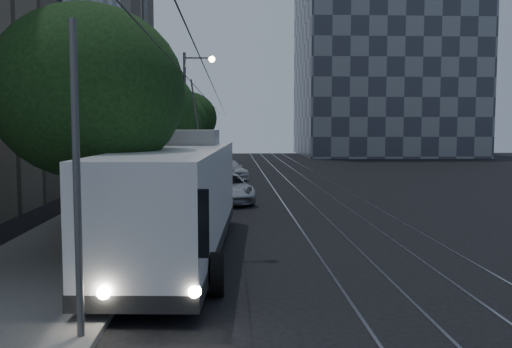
{
  "coord_description": "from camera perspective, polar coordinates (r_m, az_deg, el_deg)",
  "views": [
    {
      "loc": [
        -2.49,
        -20.53,
        4.11
      ],
      "look_at": [
        -1.39,
        3.41,
        2.01
      ],
      "focal_mm": 40.0,
      "sensor_mm": 36.0,
      "label": 1
    }
  ],
  "objects": [
    {
      "name": "ground",
      "position": [
        21.08,
        4.24,
        -6.25
      ],
      "size": [
        120.0,
        120.0,
        0.0
      ],
      "primitive_type": "plane",
      "color": "black",
      "rests_on": "ground"
    },
    {
      "name": "sidewalk",
      "position": [
        41.03,
        -9.62,
        -0.71
      ],
      "size": [
        5.0,
        90.0,
        0.15
      ],
      "primitive_type": "cube",
      "color": "#65635E",
      "rests_on": "ground"
    },
    {
      "name": "tram_rails",
      "position": [
        41.04,
        4.37,
        -0.75
      ],
      "size": [
        4.52,
        90.0,
        0.02
      ],
      "color": "gray",
      "rests_on": "ground"
    },
    {
      "name": "overhead_wires",
      "position": [
        40.61,
        -6.15,
        4.07
      ],
      "size": [
        2.23,
        90.0,
        6.0
      ],
      "color": "black",
      "rests_on": "ground"
    },
    {
      "name": "building_distant_right",
      "position": [
        78.65,
        12.71,
        10.64
      ],
      "size": [
        22.0,
        18.0,
        24.0
      ],
      "primitive_type": "cube",
      "color": "#383B47",
      "rests_on": "ground"
    },
    {
      "name": "trolleybus",
      "position": [
        17.87,
        -7.77,
        -2.47
      ],
      "size": [
        3.47,
        13.14,
        5.63
      ],
      "rotation": [
        0.0,
        0.0,
        -0.06
      ],
      "color": "silver",
      "rests_on": "ground"
    },
    {
      "name": "pickup_silver",
      "position": [
        30.12,
        -3.01,
        -1.4
      ],
      "size": [
        3.23,
        5.71,
        1.5
      ],
      "primitive_type": "imported",
      "rotation": [
        0.0,
        0.0,
        0.14
      ],
      "color": "#B0B2B8",
      "rests_on": "ground"
    },
    {
      "name": "car_white_a",
      "position": [
        39.68,
        -3.97,
        0.13
      ],
      "size": [
        3.24,
        4.73,
        1.5
      ],
      "primitive_type": "imported",
      "rotation": [
        0.0,
        0.0,
        -0.37
      ],
      "color": "silver",
      "rests_on": "ground"
    },
    {
      "name": "car_white_b",
      "position": [
        42.83,
        -2.9,
        0.46
      ],
      "size": [
        3.53,
        5.4,
        1.45
      ],
      "primitive_type": "imported",
      "rotation": [
        0.0,
        0.0,
        0.32
      ],
      "color": "#BCBBC0",
      "rests_on": "ground"
    },
    {
      "name": "car_white_c",
      "position": [
        46.07,
        -4.63,
        0.65
      ],
      "size": [
        2.38,
        4.02,
        1.25
      ],
      "primitive_type": "imported",
      "rotation": [
        0.0,
        0.0,
        -0.3
      ],
      "color": "silver",
      "rests_on": "ground"
    },
    {
      "name": "car_white_d",
      "position": [
        54.53,
        -4.52,
        1.4
      ],
      "size": [
        1.81,
        4.15,
        1.39
      ],
      "primitive_type": "imported",
      "rotation": [
        0.0,
        0.0,
        -0.04
      ],
      "color": "white",
      "rests_on": "ground"
    },
    {
      "name": "tree_0",
      "position": [
        16.96,
        -16.45,
        7.84
      ],
      "size": [
        5.49,
        5.49,
        7.49
      ],
      "color": "#32221C",
      "rests_on": "ground"
    },
    {
      "name": "tree_1",
      "position": [
        24.08,
        -12.26,
        5.3
      ],
      "size": [
        5.54,
        5.54,
        6.78
      ],
      "color": "#32221C",
      "rests_on": "ground"
    },
    {
      "name": "tree_2",
      "position": [
        32.51,
        -9.75,
        5.02
      ],
      "size": [
        4.4,
        4.4,
        6.16
      ],
      "color": "#32221C",
      "rests_on": "ground"
    },
    {
      "name": "tree_3",
      "position": [
        41.59,
        -8.19,
        4.77
      ],
      "size": [
        4.04,
        4.04,
        5.81
      ],
      "color": "#32221C",
      "rests_on": "ground"
    },
    {
      "name": "tree_4",
      "position": [
        47.81,
        -7.47,
        5.37
      ],
      "size": [
        4.27,
        4.27,
        6.4
      ],
      "color": "#32221C",
      "rests_on": "ground"
    },
    {
      "name": "tree_5",
      "position": [
        54.25,
        -6.9,
        5.56
      ],
      "size": [
        5.57,
        5.57,
        7.19
      ],
      "color": "#32221C",
      "rests_on": "ground"
    },
    {
      "name": "streetlamp_near",
      "position": [
        19.05,
        -9.7,
        10.76
      ],
      "size": [
        2.43,
        0.44,
        10.03
      ],
      "color": "#555557",
      "rests_on": "ground"
    },
    {
      "name": "streetlamp_far",
      "position": [
        40.68,
        -6.55,
        6.98
      ],
      "size": [
        2.23,
        0.44,
        9.11
      ],
      "color": "#555557",
      "rests_on": "ground"
    }
  ]
}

